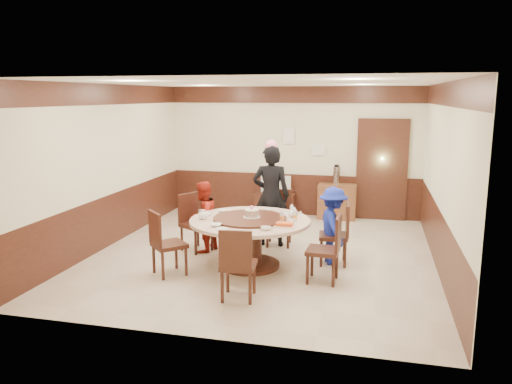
% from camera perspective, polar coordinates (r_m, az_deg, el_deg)
% --- Properties ---
extents(room, '(6.00, 6.04, 2.84)m').
position_cam_1_polar(room, '(8.12, 0.89, 0.14)').
color(room, beige).
rests_on(room, ground).
extents(banquet_table, '(1.84, 1.84, 0.78)m').
position_cam_1_polar(banquet_table, '(7.66, -0.70, -4.72)').
color(banquet_table, '#3D1B13').
rests_on(banquet_table, ground).
extents(chair_0, '(0.49, 0.48, 0.97)m').
position_cam_1_polar(chair_0, '(7.94, 8.97, -6.01)').
color(chair_0, '#3D1B13').
rests_on(chair_0, ground).
extents(chair_1, '(0.47, 0.48, 0.97)m').
position_cam_1_polar(chair_1, '(8.84, 2.64, -4.13)').
color(chair_1, '#3D1B13').
rests_on(chair_1, ground).
extents(chair_2, '(0.60, 0.60, 0.97)m').
position_cam_1_polar(chair_2, '(8.58, -6.90, -4.66)').
color(chair_2, '#3D1B13').
rests_on(chair_2, ground).
extents(chair_3, '(0.62, 0.62, 0.97)m').
position_cam_1_polar(chair_3, '(7.50, -10.02, -7.06)').
color(chair_3, '#3D1B13').
rests_on(chair_3, ground).
extents(chair_4, '(0.48, 0.49, 0.97)m').
position_cam_1_polar(chair_4, '(6.54, -2.05, -9.63)').
color(chair_4, '#3D1B13').
rests_on(chair_4, ground).
extents(chair_5, '(0.47, 0.46, 0.97)m').
position_cam_1_polar(chair_5, '(7.18, 7.80, -7.81)').
color(chair_5, '#3D1B13').
rests_on(chair_5, ground).
extents(person_standing, '(0.69, 0.50, 1.77)m').
position_cam_1_polar(person_standing, '(8.69, 1.72, -0.44)').
color(person_standing, black).
rests_on(person_standing, ground).
extents(person_red, '(0.61, 0.69, 1.20)m').
position_cam_1_polar(person_red, '(8.43, -6.07, -2.84)').
color(person_red, '#A52316').
rests_on(person_red, ground).
extents(person_blue, '(0.70, 0.90, 1.22)m').
position_cam_1_polar(person_blue, '(7.87, 8.79, -3.84)').
color(person_blue, '#18279B').
rests_on(person_blue, ground).
extents(birthday_cake, '(0.26, 0.26, 0.18)m').
position_cam_1_polar(birthday_cake, '(7.60, -0.50, -2.44)').
color(birthday_cake, white).
rests_on(birthday_cake, banquet_table).
extents(teapot_left, '(0.17, 0.15, 0.13)m').
position_cam_1_polar(teapot_left, '(7.65, -6.06, -2.67)').
color(teapot_left, white).
rests_on(teapot_left, banquet_table).
extents(teapot_right, '(0.17, 0.15, 0.13)m').
position_cam_1_polar(teapot_right, '(7.75, 4.29, -2.45)').
color(teapot_right, white).
rests_on(teapot_right, banquet_table).
extents(bowl_0, '(0.15, 0.15, 0.04)m').
position_cam_1_polar(bowl_0, '(8.09, -3.82, -2.17)').
color(bowl_0, white).
rests_on(bowl_0, banquet_table).
extents(bowl_1, '(0.15, 0.15, 0.05)m').
position_cam_1_polar(bowl_1, '(7.01, 1.14, -4.18)').
color(bowl_1, white).
rests_on(bowl_1, banquet_table).
extents(bowl_2, '(0.16, 0.16, 0.04)m').
position_cam_1_polar(bowl_2, '(7.22, -4.60, -3.79)').
color(bowl_2, white).
rests_on(bowl_2, banquet_table).
extents(bowl_3, '(0.14, 0.14, 0.04)m').
position_cam_1_polar(bowl_3, '(7.29, 3.92, -3.61)').
color(bowl_3, white).
rests_on(bowl_3, banquet_table).
extents(bowl_4, '(0.16, 0.16, 0.04)m').
position_cam_1_polar(bowl_4, '(7.89, -5.67, -2.53)').
color(bowl_4, white).
rests_on(bowl_4, banquet_table).
extents(bowl_5, '(0.14, 0.14, 0.05)m').
position_cam_1_polar(bowl_5, '(8.12, 1.47, -2.07)').
color(bowl_5, white).
rests_on(bowl_5, banquet_table).
extents(saucer_near, '(0.18, 0.18, 0.01)m').
position_cam_1_polar(saucer_near, '(7.06, -3.98, -4.22)').
color(saucer_near, white).
rests_on(saucer_near, banquet_table).
extents(saucer_far, '(0.18, 0.18, 0.01)m').
position_cam_1_polar(saucer_far, '(7.99, 3.31, -2.43)').
color(saucer_far, white).
rests_on(saucer_far, banquet_table).
extents(shrimp_platter, '(0.30, 0.20, 0.06)m').
position_cam_1_polar(shrimp_platter, '(7.18, 3.29, -3.79)').
color(shrimp_platter, white).
rests_on(shrimp_platter, banquet_table).
extents(bottle_0, '(0.06, 0.06, 0.16)m').
position_cam_1_polar(bottle_0, '(7.43, 2.96, -2.87)').
color(bottle_0, silver).
rests_on(bottle_0, banquet_table).
extents(bottle_1, '(0.06, 0.06, 0.16)m').
position_cam_1_polar(bottle_1, '(7.51, 4.49, -2.73)').
color(bottle_1, silver).
rests_on(bottle_1, banquet_table).
extents(bottle_2, '(0.06, 0.06, 0.16)m').
position_cam_1_polar(bottle_2, '(7.84, 4.11, -2.15)').
color(bottle_2, silver).
rests_on(bottle_2, banquet_table).
extents(tv_stand, '(0.85, 0.45, 0.50)m').
position_cam_1_polar(tv_stand, '(10.98, 2.18, -1.43)').
color(tv_stand, '#3D1B13').
rests_on(tv_stand, ground).
extents(television, '(0.67, 0.11, 0.39)m').
position_cam_1_polar(television, '(10.90, 2.19, 0.85)').
color(television, '#969698').
rests_on(television, tv_stand).
extents(side_cabinet, '(0.80, 0.40, 0.75)m').
position_cam_1_polar(side_cabinet, '(10.81, 9.23, -1.09)').
color(side_cabinet, brown).
rests_on(side_cabinet, ground).
extents(thermos, '(0.15, 0.15, 0.38)m').
position_cam_1_polar(thermos, '(10.71, 9.17, 1.88)').
color(thermos, silver).
rests_on(thermos, side_cabinet).
extents(notice_left, '(0.25, 0.00, 0.35)m').
position_cam_1_polar(notice_left, '(10.92, 3.74, 6.45)').
color(notice_left, white).
rests_on(notice_left, room).
extents(notice_right, '(0.30, 0.00, 0.22)m').
position_cam_1_polar(notice_right, '(10.85, 7.11, 4.77)').
color(notice_right, white).
rests_on(notice_right, room).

